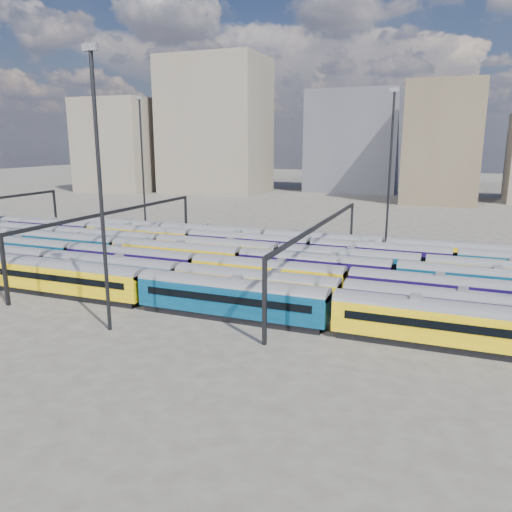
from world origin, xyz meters
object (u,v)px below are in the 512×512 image
(rake_2, at_px, (131,258))
(rake_1, at_px, (342,293))
(mast_2, at_px, (100,183))
(rake_0, at_px, (144,283))

(rake_2, bearing_deg, rake_1, -9.70)
(mast_2, bearing_deg, rake_1, 31.22)
(rake_1, bearing_deg, rake_2, 170.30)
(rake_1, relative_size, rake_2, 1.20)
(rake_0, xyz_separation_m, rake_1, (20.54, 5.00, -0.19))
(rake_2, relative_size, mast_2, 3.73)
(rake_1, bearing_deg, rake_0, -166.32)
(rake_2, distance_m, mast_2, 22.59)
(rake_1, distance_m, rake_2, 29.67)
(rake_1, height_order, mast_2, mast_2)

